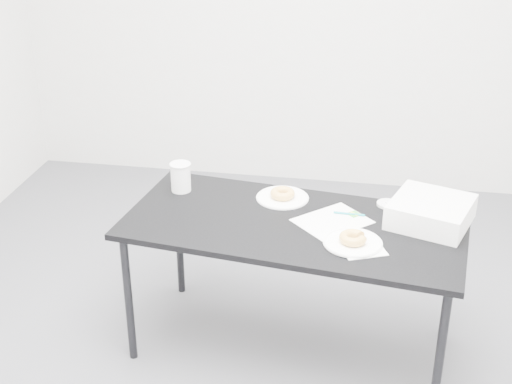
% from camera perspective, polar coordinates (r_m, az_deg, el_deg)
% --- Properties ---
extents(floor, '(4.00, 4.00, 0.00)m').
position_cam_1_polar(floor, '(3.48, 0.34, -12.66)').
color(floor, '#505056').
rests_on(floor, ground).
extents(table, '(1.57, 0.88, 0.68)m').
position_cam_1_polar(table, '(3.17, 3.03, -3.26)').
color(table, black).
rests_on(table, floor).
extents(scorecard, '(0.38, 0.38, 0.00)m').
position_cam_1_polar(scorecard, '(3.16, 6.12, -2.33)').
color(scorecard, white).
rests_on(scorecard, table).
extents(logo_patch, '(0.07, 0.07, 0.00)m').
position_cam_1_polar(logo_patch, '(3.23, 7.84, -1.76)').
color(logo_patch, green).
rests_on(logo_patch, scorecard).
extents(pen, '(0.14, 0.02, 0.01)m').
position_cam_1_polar(pen, '(3.22, 7.46, -1.74)').
color(pen, '#0D8392').
rests_on(pen, scorecard).
extents(napkin, '(0.23, 0.23, 0.00)m').
position_cam_1_polar(napkin, '(2.97, 8.43, -4.41)').
color(napkin, white).
rests_on(napkin, table).
extents(plate_near, '(0.25, 0.25, 0.01)m').
position_cam_1_polar(plate_near, '(2.99, 7.74, -4.03)').
color(plate_near, white).
rests_on(plate_near, napkin).
extents(donut_near, '(0.14, 0.14, 0.04)m').
position_cam_1_polar(donut_near, '(2.98, 7.77, -3.66)').
color(donut_near, '#E59D48').
rests_on(donut_near, plate_near).
extents(plate_far, '(0.25, 0.25, 0.01)m').
position_cam_1_polar(plate_far, '(3.35, 2.13, -0.47)').
color(plate_far, white).
rests_on(plate_far, table).
extents(donut_far, '(0.15, 0.15, 0.04)m').
position_cam_1_polar(donut_far, '(3.34, 2.14, -0.12)').
color(donut_far, '#E59D48').
rests_on(donut_far, plate_far).
extents(coffee_cup, '(0.09, 0.09, 0.14)m').
position_cam_1_polar(coffee_cup, '(3.42, -6.04, 1.20)').
color(coffee_cup, white).
rests_on(coffee_cup, table).
extents(cup_lid, '(0.10, 0.10, 0.01)m').
position_cam_1_polar(cup_lid, '(3.34, 10.45, -0.95)').
color(cup_lid, silver).
rests_on(cup_lid, table).
extents(bakery_box, '(0.41, 0.41, 0.11)m').
position_cam_1_polar(bakery_box, '(3.20, 13.81, -1.55)').
color(bakery_box, white).
rests_on(bakery_box, table).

